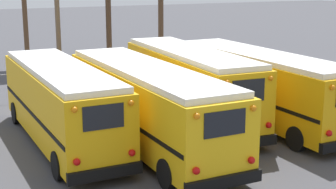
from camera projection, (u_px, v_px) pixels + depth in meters
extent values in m
plane|color=#424247|center=(170.00, 133.00, 20.86)|extent=(160.00, 160.00, 0.00)
cube|color=#EAAA0F|center=(61.00, 103.00, 19.32)|extent=(2.42, 9.59, 2.46)
cube|color=white|center=(59.00, 69.00, 19.02)|extent=(2.24, 9.21, 0.20)
cube|color=black|center=(105.00, 173.00, 15.37)|extent=(2.35, 0.23, 0.36)
cube|color=black|center=(104.00, 117.00, 14.99)|extent=(1.27, 0.05, 0.74)
sphere|color=red|center=(77.00, 162.00, 14.87)|extent=(0.22, 0.22, 0.22)
sphere|color=orange|center=(75.00, 110.00, 14.51)|extent=(0.18, 0.18, 0.18)
sphere|color=red|center=(132.00, 153.00, 15.62)|extent=(0.22, 0.22, 0.22)
sphere|color=orange|center=(131.00, 103.00, 15.26)|extent=(0.18, 0.18, 0.18)
cube|color=black|center=(30.00, 112.00, 18.86)|extent=(0.14, 9.37, 0.14)
cube|color=black|center=(91.00, 105.00, 19.87)|extent=(0.14, 9.37, 0.14)
cylinder|color=black|center=(16.00, 113.00, 22.14)|extent=(0.29, 0.94, 0.93)
cylinder|color=black|center=(65.00, 107.00, 23.07)|extent=(0.29, 0.94, 0.93)
cylinder|color=black|center=(58.00, 165.00, 16.08)|extent=(0.29, 0.94, 0.93)
cylinder|color=black|center=(122.00, 155.00, 17.01)|extent=(0.29, 0.94, 0.93)
cube|color=yellow|center=(146.00, 104.00, 19.17)|extent=(2.60, 10.73, 2.46)
cube|color=white|center=(146.00, 69.00, 18.86)|extent=(2.40, 10.30, 0.20)
cube|color=black|center=(224.00, 182.00, 14.71)|extent=(2.52, 0.23, 0.36)
cube|color=black|center=(225.00, 123.00, 14.34)|extent=(1.36, 0.05, 0.74)
sphere|color=red|center=(196.00, 171.00, 14.19)|extent=(0.22, 0.22, 0.22)
sphere|color=orange|center=(197.00, 116.00, 13.83)|extent=(0.18, 0.18, 0.18)
sphere|color=red|center=(251.00, 160.00, 14.99)|extent=(0.22, 0.22, 0.22)
sphere|color=orange|center=(253.00, 108.00, 14.63)|extent=(0.18, 0.18, 0.18)
cube|color=black|center=(115.00, 113.00, 18.66)|extent=(0.16, 10.49, 0.14)
cube|color=black|center=(176.00, 105.00, 19.75)|extent=(0.16, 10.49, 0.14)
cylinder|color=black|center=(84.00, 111.00, 22.44)|extent=(0.29, 0.95, 0.95)
cylinder|color=black|center=(133.00, 105.00, 23.44)|extent=(0.29, 0.95, 0.95)
cylinder|color=black|center=(167.00, 174.00, 15.39)|extent=(0.29, 0.95, 0.95)
cylinder|color=black|center=(232.00, 162.00, 16.39)|extent=(0.29, 0.95, 0.95)
cube|color=#EAAA0F|center=(189.00, 85.00, 21.99)|extent=(2.77, 9.50, 2.64)
cube|color=white|center=(190.00, 52.00, 21.67)|extent=(2.56, 9.11, 0.20)
cube|color=black|center=(247.00, 143.00, 18.02)|extent=(2.37, 0.31, 0.36)
cube|color=black|center=(249.00, 91.00, 17.61)|extent=(1.27, 0.09, 0.79)
sphere|color=red|center=(226.00, 131.00, 17.55)|extent=(0.22, 0.22, 0.22)
sphere|color=orange|center=(227.00, 82.00, 17.16)|extent=(0.18, 0.18, 0.18)
sphere|color=red|center=(269.00, 125.00, 18.21)|extent=(0.22, 0.22, 0.22)
sphere|color=orange|center=(271.00, 78.00, 17.82)|extent=(0.18, 0.18, 0.18)
cube|color=black|center=(164.00, 92.00, 21.59)|extent=(0.47, 9.20, 0.14)
cube|color=black|center=(213.00, 87.00, 22.49)|extent=(0.47, 9.20, 0.14)
cylinder|color=black|center=(139.00, 97.00, 24.89)|extent=(0.33, 1.02, 1.01)
cylinder|color=black|center=(179.00, 93.00, 25.72)|extent=(0.33, 1.02, 1.01)
cylinder|color=black|center=(202.00, 136.00, 18.81)|extent=(0.33, 1.02, 1.01)
cylinder|color=black|center=(253.00, 130.00, 19.63)|extent=(0.33, 1.02, 1.01)
cube|color=#E5A00C|center=(258.00, 86.00, 22.28)|extent=(2.54, 10.35, 2.51)
cube|color=white|center=(260.00, 55.00, 21.97)|extent=(2.34, 9.94, 0.20)
sphere|color=red|center=(329.00, 133.00, 17.50)|extent=(0.22, 0.22, 0.22)
sphere|color=orange|center=(333.00, 88.00, 17.13)|extent=(0.18, 0.18, 0.18)
cube|color=black|center=(235.00, 93.00, 21.80)|extent=(0.20, 10.10, 0.14)
cube|color=black|center=(280.00, 87.00, 22.85)|extent=(0.20, 10.10, 0.14)
cylinder|color=black|center=(192.00, 95.00, 25.40)|extent=(0.30, 0.93, 0.92)
cylinder|color=black|center=(230.00, 91.00, 26.36)|extent=(0.30, 0.93, 0.92)
cylinder|color=black|center=(297.00, 139.00, 18.70)|extent=(0.30, 0.93, 0.92)
cylinder|color=brown|center=(57.00, 13.00, 29.09)|extent=(0.28, 0.28, 8.23)
cylinder|color=#473323|center=(109.00, 28.00, 32.09)|extent=(0.34, 0.34, 5.95)
cylinder|color=brown|center=(161.00, 14.00, 40.01)|extent=(0.42, 0.42, 6.48)
cylinder|color=brown|center=(25.00, 18.00, 35.76)|extent=(0.34, 0.34, 6.63)
cylinder|color=#939399|center=(38.00, 85.00, 26.49)|extent=(0.06, 0.06, 1.40)
cylinder|color=#939399|center=(82.00, 81.00, 27.49)|extent=(0.06, 0.06, 1.40)
cylinder|color=#939399|center=(123.00, 77.00, 28.49)|extent=(0.06, 0.06, 1.40)
cylinder|color=#939399|center=(162.00, 74.00, 29.49)|extent=(0.06, 0.06, 1.40)
cylinder|color=#939399|center=(198.00, 71.00, 30.49)|extent=(0.06, 0.06, 1.40)
cylinder|color=#939399|center=(231.00, 68.00, 31.49)|extent=(0.06, 0.06, 1.40)
cylinder|color=#939399|center=(103.00, 67.00, 27.83)|extent=(16.49, 0.04, 0.04)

